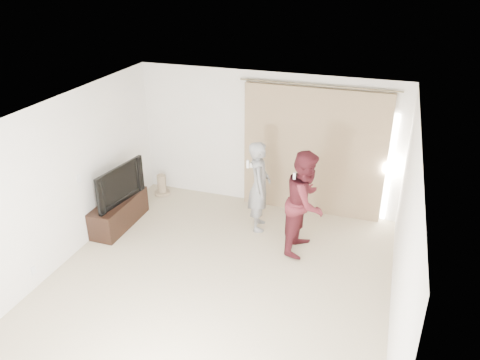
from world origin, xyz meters
name	(u,v)px	position (x,y,z in m)	size (l,w,h in m)	color
floor	(216,284)	(0.00, 0.00, 0.00)	(5.50, 5.50, 0.00)	#C2B391
wall_back	(267,141)	(0.00, 2.75, 1.30)	(5.00, 0.04, 2.60)	white
wall_left	(61,183)	(-2.50, 0.00, 1.30)	(0.04, 5.50, 2.60)	white
ceiling	(211,118)	(0.00, 0.00, 2.60)	(5.00, 5.50, 0.01)	white
curtain	(314,152)	(0.91, 2.68, 1.20)	(2.80, 0.11, 2.46)	#A18562
tv_console	(119,213)	(-2.27, 1.06, 0.25)	(0.45, 1.31, 0.50)	black
tv	(115,183)	(-2.27, 1.06, 0.84)	(1.18, 0.15, 0.68)	black
scratching_post	(162,186)	(-2.10, 2.40, 0.17)	(0.32, 0.32, 0.42)	tan
person_man	(259,186)	(0.15, 1.78, 0.82)	(0.54, 0.68, 1.64)	gray
person_woman	(305,202)	(1.04, 1.35, 0.88)	(0.75, 0.92, 1.75)	#541921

